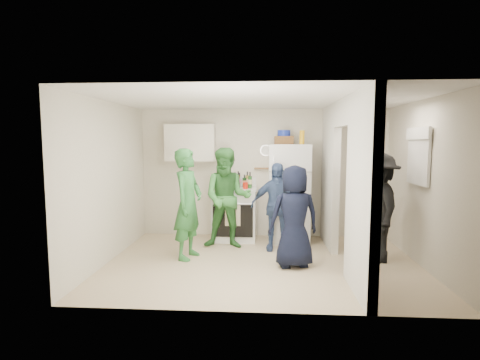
% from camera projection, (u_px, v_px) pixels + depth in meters
% --- Properties ---
extents(floor, '(4.80, 4.80, 0.00)m').
position_uv_depth(floor, '(262.00, 263.00, 5.81)').
color(floor, '#C3AE8A').
rests_on(floor, ground).
extents(wall_back, '(4.80, 0.00, 4.80)m').
position_uv_depth(wall_back, '(263.00, 173.00, 7.37)').
color(wall_back, silver).
rests_on(wall_back, floor).
extents(wall_front, '(4.80, 0.00, 4.80)m').
position_uv_depth(wall_front, '(262.00, 201.00, 3.99)').
color(wall_front, silver).
rests_on(wall_front, floor).
extents(wall_left, '(0.00, 3.40, 3.40)m').
position_uv_depth(wall_left, '(109.00, 182.00, 5.83)').
color(wall_left, silver).
rests_on(wall_left, floor).
extents(wall_right, '(0.00, 3.40, 3.40)m').
position_uv_depth(wall_right, '(425.00, 184.00, 5.52)').
color(wall_right, silver).
rests_on(wall_right, floor).
extents(ceiling, '(4.80, 4.80, 0.00)m').
position_uv_depth(ceiling, '(263.00, 99.00, 5.55)').
color(ceiling, white).
rests_on(ceiling, wall_back).
extents(partition_pier_back, '(0.12, 1.20, 2.50)m').
position_uv_depth(partition_pier_back, '(330.00, 177.00, 6.69)').
color(partition_pier_back, silver).
rests_on(partition_pier_back, floor).
extents(partition_pier_front, '(0.12, 1.20, 2.50)m').
position_uv_depth(partition_pier_front, '(362.00, 194.00, 4.51)').
color(partition_pier_front, silver).
rests_on(partition_pier_front, floor).
extents(partition_header, '(0.12, 1.00, 0.40)m').
position_uv_depth(partition_header, '(345.00, 113.00, 5.49)').
color(partition_header, silver).
rests_on(partition_header, partition_pier_back).
extents(stove, '(0.84, 0.70, 1.01)m').
position_uv_depth(stove, '(234.00, 213.00, 7.15)').
color(stove, white).
rests_on(stove, floor).
extents(upper_cabinet, '(0.95, 0.34, 0.70)m').
position_uv_depth(upper_cabinet, '(191.00, 143.00, 7.21)').
color(upper_cabinet, silver).
rests_on(upper_cabinet, wall_back).
extents(fridge, '(0.75, 0.73, 1.82)m').
position_uv_depth(fridge, '(289.00, 193.00, 7.01)').
color(fridge, silver).
rests_on(fridge, floor).
extents(wicker_basket, '(0.35, 0.25, 0.15)m').
position_uv_depth(wicker_basket, '(284.00, 140.00, 6.96)').
color(wicker_basket, brown).
rests_on(wicker_basket, fridge).
extents(blue_bowl, '(0.24, 0.24, 0.11)m').
position_uv_depth(blue_bowl, '(284.00, 133.00, 6.95)').
color(blue_bowl, '#152996').
rests_on(blue_bowl, wicker_basket).
extents(yellow_cup_stack_top, '(0.09, 0.09, 0.25)m').
position_uv_depth(yellow_cup_stack_top, '(302.00, 137.00, 6.79)').
color(yellow_cup_stack_top, '#EFAF14').
rests_on(yellow_cup_stack_top, fridge).
extents(wall_clock, '(0.22, 0.02, 0.22)m').
position_uv_depth(wall_clock, '(266.00, 150.00, 7.29)').
color(wall_clock, white).
rests_on(wall_clock, wall_back).
extents(spice_shelf, '(0.35, 0.08, 0.03)m').
position_uv_depth(spice_shelf, '(263.00, 168.00, 7.31)').
color(spice_shelf, olive).
rests_on(spice_shelf, wall_back).
extents(nook_window, '(0.03, 0.70, 0.80)m').
position_uv_depth(nook_window, '(420.00, 156.00, 5.68)').
color(nook_window, black).
rests_on(nook_window, wall_right).
extents(nook_window_frame, '(0.04, 0.76, 0.86)m').
position_uv_depth(nook_window_frame, '(419.00, 156.00, 5.68)').
color(nook_window_frame, white).
rests_on(nook_window_frame, wall_right).
extents(nook_valance, '(0.04, 0.82, 0.18)m').
position_uv_depth(nook_valance, '(418.00, 133.00, 5.65)').
color(nook_valance, white).
rests_on(nook_valance, wall_right).
extents(yellow_cup_stack_stove, '(0.09, 0.09, 0.25)m').
position_uv_depth(yellow_cup_stack_stove, '(227.00, 182.00, 6.87)').
color(yellow_cup_stack_stove, yellow).
rests_on(yellow_cup_stack_stove, stove).
extents(red_cup, '(0.09, 0.09, 0.12)m').
position_uv_depth(red_cup, '(245.00, 186.00, 6.88)').
color(red_cup, red).
rests_on(red_cup, stove).
extents(person_green_left, '(0.57, 0.73, 1.77)m').
position_uv_depth(person_green_left, '(188.00, 204.00, 5.98)').
color(person_green_left, '#30793D').
rests_on(person_green_left, floor).
extents(person_green_center, '(0.87, 0.68, 1.77)m').
position_uv_depth(person_green_center, '(227.00, 198.00, 6.57)').
color(person_green_center, '#3F8B3D').
rests_on(person_green_center, floor).
extents(person_denim, '(0.93, 0.50, 1.52)m').
position_uv_depth(person_denim, '(276.00, 207.00, 6.44)').
color(person_denim, '#3C5483').
rests_on(person_denim, floor).
extents(person_navy, '(0.84, 0.64, 1.53)m').
position_uv_depth(person_navy, '(294.00, 216.00, 5.57)').
color(person_navy, black).
rests_on(person_navy, floor).
extents(person_nook, '(0.69, 1.13, 1.71)m').
position_uv_depth(person_nook, '(378.00, 207.00, 5.82)').
color(person_nook, black).
rests_on(person_nook, floor).
extents(bottle_a, '(0.08, 0.08, 0.29)m').
position_uv_depth(bottle_a, '(220.00, 179.00, 7.24)').
color(bottle_a, brown).
rests_on(bottle_a, stove).
extents(bottle_b, '(0.07, 0.07, 0.27)m').
position_uv_depth(bottle_b, '(225.00, 181.00, 7.01)').
color(bottle_b, '#1A5023').
rests_on(bottle_b, stove).
extents(bottle_c, '(0.07, 0.07, 0.27)m').
position_uv_depth(bottle_c, '(230.00, 179.00, 7.25)').
color(bottle_c, silver).
rests_on(bottle_c, stove).
extents(bottle_d, '(0.07, 0.07, 0.29)m').
position_uv_depth(bottle_d, '(235.00, 180.00, 7.03)').
color(bottle_d, '#776214').
rests_on(bottle_d, stove).
extents(bottle_e, '(0.08, 0.08, 0.27)m').
position_uv_depth(bottle_e, '(239.00, 179.00, 7.28)').
color(bottle_e, silver).
rests_on(bottle_e, stove).
extents(bottle_f, '(0.08, 0.08, 0.24)m').
position_uv_depth(bottle_f, '(244.00, 181.00, 7.11)').
color(bottle_f, black).
rests_on(bottle_f, stove).
extents(bottle_g, '(0.07, 0.07, 0.29)m').
position_uv_depth(bottle_g, '(247.00, 179.00, 7.19)').
color(bottle_g, olive).
rests_on(bottle_g, stove).
extents(bottle_h, '(0.06, 0.06, 0.27)m').
position_uv_depth(bottle_h, '(218.00, 181.00, 6.99)').
color(bottle_h, silver).
rests_on(bottle_h, stove).
extents(bottle_i, '(0.06, 0.06, 0.30)m').
position_uv_depth(bottle_i, '(238.00, 179.00, 7.18)').
color(bottle_i, brown).
rests_on(bottle_i, stove).
extents(bottle_j, '(0.07, 0.07, 0.30)m').
position_uv_depth(bottle_j, '(250.00, 180.00, 6.96)').
color(bottle_j, '#20561D').
rests_on(bottle_j, stove).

